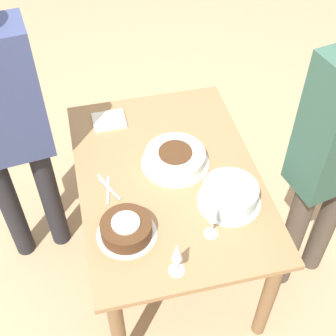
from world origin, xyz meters
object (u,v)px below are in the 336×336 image
object	(u,v)px
cake_front_chocolate	(126,229)
wine_glass_near	(213,215)
person_cutting	(3,121)
cake_back_decorated	(230,195)
wine_glass_far	(177,254)
cake_center_white	(175,158)

from	to	relation	value
cake_front_chocolate	wine_glass_near	size ratio (longest dim) A/B	1.31
wine_glass_near	person_cutting	xyz separation A→B (m)	(-0.66, -0.83, 0.13)
cake_back_decorated	wine_glass_far	size ratio (longest dim) A/B	1.54
cake_center_white	cake_back_decorated	xyz separation A→B (m)	(0.30, 0.18, 0.01)
cake_front_chocolate	cake_back_decorated	bearing A→B (deg)	98.40
wine_glass_near	person_cutting	size ratio (longest dim) A/B	0.12
cake_front_chocolate	cake_back_decorated	xyz separation A→B (m)	(-0.07, 0.50, 0.01)
cake_front_chocolate	person_cutting	distance (m)	0.78
wine_glass_far	cake_back_decorated	bearing A→B (deg)	132.66
person_cutting	cake_front_chocolate	bearing A→B (deg)	-57.87
cake_center_white	cake_front_chocolate	world-z (taller)	cake_front_chocolate
cake_front_chocolate	wine_glass_far	world-z (taller)	wine_glass_far
cake_back_decorated	person_cutting	distance (m)	1.11
wine_glass_near	cake_front_chocolate	bearing A→B (deg)	-102.91
cake_front_chocolate	person_cutting	xyz separation A→B (m)	(-0.57, -0.47, 0.23)
wine_glass_far	cake_front_chocolate	bearing A→B (deg)	-143.37
cake_front_chocolate	wine_glass_near	distance (m)	0.38
cake_front_chocolate	wine_glass_far	bearing A→B (deg)	36.63
cake_front_chocolate	person_cutting	world-z (taller)	person_cutting
cake_front_chocolate	wine_glass_far	distance (m)	0.30
wine_glass_near	cake_center_white	bearing A→B (deg)	-173.73
cake_back_decorated	person_cutting	bearing A→B (deg)	-117.40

